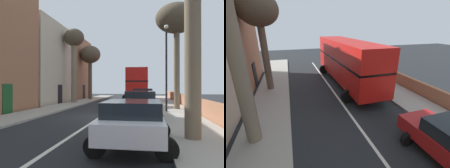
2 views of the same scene
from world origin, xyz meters
The scene contains 2 objects.
double_decker_bus centered at (1.70, 17.00, 2.36)m, with size 3.60×11.19×4.06m.
street_tree_left_2 centered at (-5.10, 17.51, 6.17)m, with size 2.92×2.92×7.54m.
Camera 2 is at (-3.29, 3.80, 5.27)m, focal length 24.75 mm.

